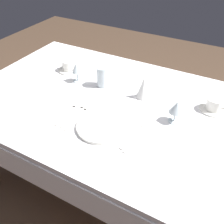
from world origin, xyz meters
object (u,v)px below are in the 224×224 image
Objects in this scene: fork_outer at (78,116)px; fork_salad at (68,113)px; wine_glass_left at (177,108)px; dinner_plate at (101,127)px; coffee_cup_right at (68,65)px; dinner_knife at (130,136)px; spoon_soup at (138,134)px; fork_inner at (75,114)px; drink_tumbler at (103,78)px; coffee_cup_left at (214,104)px; wine_glass_centre at (77,68)px; napkin_folded at (143,87)px.

fork_salad is at bearing -178.45° from fork_outer.
dinner_plate is at bearing -143.69° from wine_glass_left.
fork_salad is 0.49m from coffee_cup_right.
dinner_knife is 0.93× the size of spoon_soup.
spoon_soup is at bearing 2.88° from fork_inner.
fork_salad is (-0.22, 0.02, -0.01)m from dinner_plate.
drink_tumbler is at bearing 166.31° from wine_glass_left.
fork_outer is 0.53m from coffee_cup_right.
fork_salad is 1.69× the size of wine_glass_left.
coffee_cup_left reaches higher than spoon_soup.
coffee_cup_left is at bearing 52.80° from spoon_soup.
wine_glass_left is (0.50, 0.21, 0.09)m from fork_inner.
fork_inner is 0.37m from spoon_soup.
dinner_knife is at bearing -133.27° from spoon_soup.
fork_outer is 0.38m from wine_glass_centre.
fork_outer is 2.09× the size of coffee_cup_left.
spoon_soup is 1.75× the size of drink_tumbler.
coffee_cup_right is (-0.32, 0.39, 0.04)m from fork_inner.
fork_inner is 0.34m from dinner_knife.
coffee_cup_left is (0.32, 0.41, 0.04)m from dinner_knife.
dinner_plate is at bearing -7.78° from fork_inner.
dinner_knife is at bearing -77.16° from napkin_folded.
wine_glass_left is (0.68, -0.09, -0.00)m from wine_glass_centre.
coffee_cup_right is 0.59m from napkin_folded.
coffee_cup_right reaches higher than dinner_plate.
spoon_soup is at bearing -26.97° from wine_glass_centre.
dinner_plate is at bearing -166.92° from spoon_soup.
drink_tumbler is (-0.01, 0.33, 0.06)m from fork_inner.
coffee_cup_right is (-0.98, -0.01, -0.00)m from coffee_cup_left.
fork_inner is at bearing -177.12° from spoon_soup.
fork_salad is 0.94× the size of spoon_soup.
coffee_cup_left is 0.67m from drink_tumbler.
fork_inner is 0.36m from wine_glass_centre.
coffee_cup_left is at bearing 6.85° from wine_glass_centre.
napkin_folded is (0.08, 0.35, 0.06)m from dinner_plate.
dinner_knife is at bearing 5.19° from dinner_plate.
wine_glass_centre is at bearing 121.67° from fork_inner.
napkin_folded is (0.26, 0.33, 0.07)m from fork_inner.
fork_salad is 0.35m from wine_glass_centre.
fork_outer is 0.07m from fork_salad.
napkin_folded reaches higher than wine_glass_left.
wine_glass_centre is (-0.21, 0.31, 0.09)m from fork_outer.
fork_outer is 0.75m from coffee_cup_left.
wine_glass_centre reaches higher than dinner_plate.
fork_outer is 0.99× the size of spoon_soup.
drink_tumbler is at bearing 85.36° from fork_salad.
fork_outer is 0.03m from fork_inner.
fork_salad is at bearing -94.64° from drink_tumbler.
coffee_cup_left is 0.85m from wine_glass_centre.
spoon_soup is at bearing -71.40° from napkin_folded.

